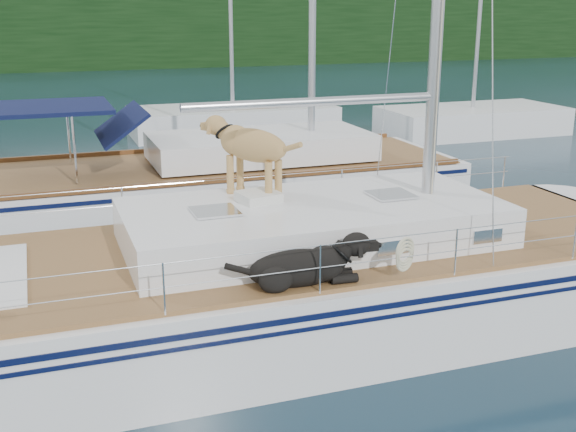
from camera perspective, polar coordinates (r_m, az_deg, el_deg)
name	(u,v)px	position (r m, az deg, el deg)	size (l,w,h in m)	color
ground	(260,331)	(10.37, -2.26, -9.07)	(120.00, 120.00, 0.00)	black
tree_line	(66,26)	(54.05, -17.13, 14.15)	(90.00, 3.00, 6.00)	black
shore_bank	(68,60)	(55.36, -16.98, 11.71)	(92.00, 1.00, 1.20)	#595147
main_sailboat	(265,285)	(10.12, -1.81, -5.48)	(12.00, 3.80, 14.01)	white
neighbor_sailboat	(214,186)	(15.91, -5.89, 2.37)	(11.00, 3.50, 13.30)	white
bg_boat_center	(233,120)	(26.16, -4.37, 7.53)	(7.20, 3.00, 11.65)	white
bg_boat_east	(472,121)	(26.75, 14.33, 7.29)	(6.40, 3.00, 11.65)	white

